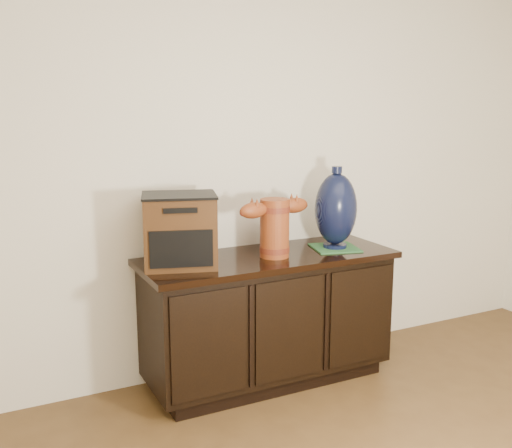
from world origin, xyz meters
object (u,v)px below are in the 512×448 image
lamp_base (336,209)px  spray_can (267,232)px  terracotta_vessel (275,224)px  tv_radio (180,230)px  sideboard (268,317)px

lamp_base → spray_can: 0.43m
terracotta_vessel → tv_radio: tv_radio is taller
sideboard → spray_can: spray_can is taller
tv_radio → spray_can: size_ratio=2.42×
lamp_base → terracotta_vessel: bearing=-178.5°
sideboard → lamp_base: (0.43, -0.03, 0.60)m
terracotta_vessel → spray_can: 0.24m
terracotta_vessel → lamp_base: size_ratio=0.97×
terracotta_vessel → spray_can: bearing=65.4°
terracotta_vessel → lamp_base: 0.41m
sideboard → terracotta_vessel: 0.55m
tv_radio → spray_can: tv_radio is taller
spray_can → tv_radio: bearing=-165.0°
sideboard → tv_radio: (-0.52, 0.01, 0.56)m
spray_can → sideboard: bearing=-114.8°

